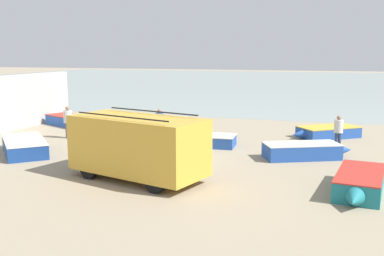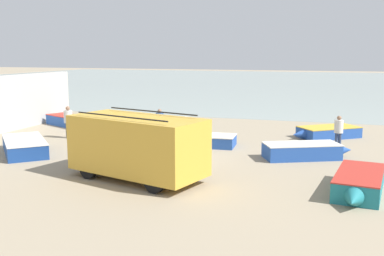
# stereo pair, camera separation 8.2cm
# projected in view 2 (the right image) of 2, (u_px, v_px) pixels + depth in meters

# --- Properties ---
(ground_plane) EXTENTS (200.00, 200.00, 0.00)m
(ground_plane) POSITION_uv_depth(u_px,v_px,m) (165.00, 155.00, 20.19)
(ground_plane) COLOR gray
(sea_water) EXTENTS (120.00, 80.00, 0.01)m
(sea_water) POSITION_uv_depth(u_px,v_px,m) (288.00, 83.00, 69.00)
(sea_water) COLOR #99A89E
(sea_water) RESTS_ON ground_plane
(parked_van) EXTENTS (5.45, 3.47, 2.43)m
(parked_van) POSITION_uv_depth(u_px,v_px,m) (137.00, 145.00, 16.15)
(parked_van) COLOR gold
(parked_van) RESTS_ON ground_plane
(fishing_rowboat_0) EXTENTS (5.31, 3.16, 0.65)m
(fishing_rowboat_0) POSITION_uv_depth(u_px,v_px,m) (76.00, 122.00, 27.69)
(fishing_rowboat_0) COLOR #234CA3
(fishing_rowboat_0) RESTS_ON ground_plane
(fishing_rowboat_1) EXTENTS (4.07, 1.72, 0.56)m
(fishing_rowboat_1) POSITION_uv_depth(u_px,v_px,m) (199.00, 140.00, 22.21)
(fishing_rowboat_1) COLOR #234CA3
(fishing_rowboat_1) RESTS_ON ground_plane
(fishing_rowboat_2) EXTENTS (1.82, 4.04, 0.68)m
(fishing_rowboat_2) POSITION_uv_depth(u_px,v_px,m) (359.00, 183.00, 14.63)
(fishing_rowboat_2) COLOR #1E757F
(fishing_rowboat_2) RESTS_ON ground_plane
(fishing_rowboat_3) EXTENTS (3.70, 3.23, 0.59)m
(fishing_rowboat_3) POSITION_uv_depth(u_px,v_px,m) (327.00, 132.00, 24.32)
(fishing_rowboat_3) COLOR #234CA3
(fishing_rowboat_3) RESTS_ON ground_plane
(fishing_rowboat_4) EXTENTS (3.24, 3.56, 0.62)m
(fishing_rowboat_4) POSITION_uv_depth(u_px,v_px,m) (170.00, 125.00, 26.56)
(fishing_rowboat_4) COLOR #1E757F
(fishing_rowboat_4) RESTS_ON ground_plane
(fishing_rowboat_5) EXTENTS (3.90, 4.03, 0.66)m
(fishing_rowboat_5) POSITION_uv_depth(u_px,v_px,m) (24.00, 146.00, 20.62)
(fishing_rowboat_5) COLOR navy
(fishing_rowboat_5) RESTS_ON ground_plane
(fishing_rowboat_6) EXTENTS (3.95, 2.61, 0.67)m
(fishing_rowboat_6) POSITION_uv_depth(u_px,v_px,m) (305.00, 151.00, 19.50)
(fishing_rowboat_6) COLOR #234CA3
(fishing_rowboat_6) RESTS_ON ground_plane
(fisherman_0) EXTENTS (0.46, 0.46, 1.75)m
(fisherman_0) POSITION_uv_depth(u_px,v_px,m) (141.00, 126.00, 21.57)
(fisherman_0) COLOR #5B564C
(fisherman_0) RESTS_ON ground_plane
(fisherman_1) EXTENTS (0.45, 0.45, 1.73)m
(fisherman_1) POSITION_uv_depth(u_px,v_px,m) (68.00, 119.00, 24.04)
(fisherman_1) COLOR #5B564C
(fisherman_1) RESTS_ON ground_plane
(fisherman_2) EXTENTS (0.42, 0.42, 1.60)m
(fisherman_2) POSITION_uv_depth(u_px,v_px,m) (160.00, 121.00, 23.87)
(fisherman_2) COLOR navy
(fisherman_2) RESTS_ON ground_plane
(fisherman_3) EXTENTS (0.42, 0.42, 1.60)m
(fisherman_3) POSITION_uv_depth(u_px,v_px,m) (339.00, 129.00, 21.36)
(fisherman_3) COLOR navy
(fisherman_3) RESTS_ON ground_plane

